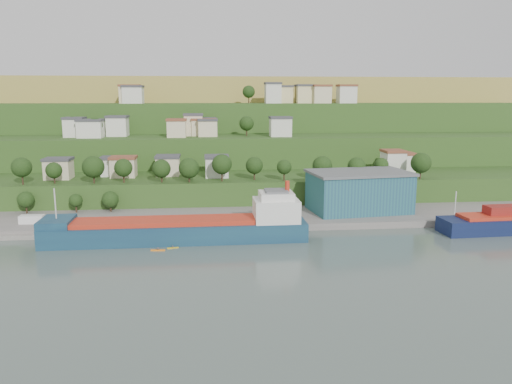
{
  "coord_description": "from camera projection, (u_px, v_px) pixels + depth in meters",
  "views": [
    {
      "loc": [
        -4.34,
        -121.94,
        38.0
      ],
      "look_at": [
        8.93,
        15.0,
        11.69
      ],
      "focal_mm": 35.0,
      "sensor_mm": 36.0,
      "label": 1
    }
  ],
  "objects": [
    {
      "name": "ground",
      "position": [
        227.0,
        249.0,
        126.76
      ],
      "size": [
        500.0,
        500.0,
        0.0
      ],
      "primitive_type": "plane",
      "color": "#485851",
      "rests_on": "ground"
    },
    {
      "name": "kayak_yellow",
      "position": [
        173.0,
        247.0,
        127.14
      ],
      "size": [
        2.94,
        1.11,
        0.72
      ],
      "rotation": [
        0.0,
        0.0,
        0.21
      ],
      "color": "gold",
      "rests_on": "ground"
    },
    {
      "name": "dinghy",
      "position": [
        56.0,
        230.0,
        138.31
      ],
      "size": [
        4.35,
        2.69,
        0.82
      ],
      "primitive_type": "cube",
      "rotation": [
        0.0,
        0.0,
        -0.31
      ],
      "color": "silver",
      "rests_on": "pebble_beach"
    },
    {
      "name": "kayak_orange",
      "position": [
        158.0,
        250.0,
        125.15
      ],
      "size": [
        3.62,
        0.95,
        0.89
      ],
      "rotation": [
        0.0,
        0.0,
        -0.09
      ],
      "color": "orange",
      "rests_on": "ground"
    },
    {
      "name": "warehouse",
      "position": [
        359.0,
        191.0,
        158.97
      ],
      "size": [
        33.07,
        22.61,
        12.8
      ],
      "rotation": [
        0.0,
        0.0,
        0.12
      ],
      "color": "navy",
      "rests_on": "quay"
    },
    {
      "name": "pebble_beach",
      "position": [
        32.0,
        231.0,
        143.06
      ],
      "size": [
        40.0,
        18.0,
        2.4
      ],
      "primitive_type": "cube",
      "color": "slate",
      "rests_on": "ground"
    },
    {
      "name": "quay",
      "position": [
        287.0,
        220.0,
        156.03
      ],
      "size": [
        220.0,
        26.0,
        4.0
      ],
      "primitive_type": "cube",
      "color": "slate",
      "rests_on": "ground"
    },
    {
      "name": "cargo_ship_near",
      "position": [
        185.0,
        230.0,
        133.24
      ],
      "size": [
        69.59,
        11.62,
        17.87
      ],
      "rotation": [
        0.0,
        0.0,
        0.01
      ],
      "color": "#132C48",
      "rests_on": "ground"
    },
    {
      "name": "hillside",
      "position": [
        216.0,
        163.0,
        291.69
      ],
      "size": [
        360.0,
        211.06,
        96.0
      ],
      "color": "#284719",
      "rests_on": "ground"
    },
    {
      "name": "caravan",
      "position": [
        32.0,
        221.0,
        144.26
      ],
      "size": [
        6.78,
        2.95,
        3.14
      ],
      "primitive_type": "cube",
      "rotation": [
        0.0,
        0.0,
        -0.02
      ],
      "color": "white",
      "rests_on": "pebble_beach"
    }
  ]
}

